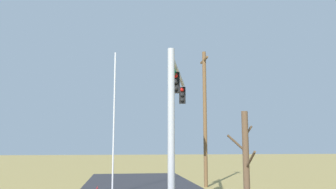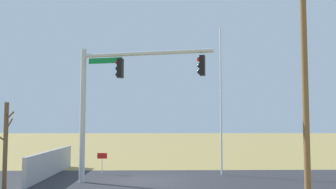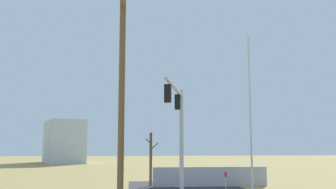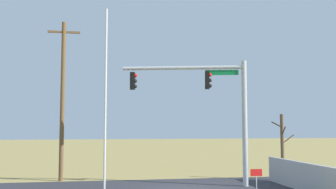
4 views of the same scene
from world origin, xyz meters
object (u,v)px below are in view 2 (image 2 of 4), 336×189
at_px(bare_tree, 5,144).
at_px(open_sign, 102,158).
at_px(utility_pole, 305,76).
at_px(signal_mast, 116,88).
at_px(flagpole, 221,101).

bearing_deg(bare_tree, open_sign, -127.55).
xyz_separation_m(utility_pole, open_sign, (9.29, -6.67, -3.98)).
xyz_separation_m(signal_mast, bare_tree, (4.75, 1.45, -2.67)).
distance_m(bare_tree, open_sign, 6.06).
relative_size(signal_mast, open_sign, 5.51).
bearing_deg(flagpole, signal_mast, 26.25).
height_order(flagpole, bare_tree, flagpole).
xyz_separation_m(utility_pole, bare_tree, (12.92, -1.94, -2.87)).
bearing_deg(bare_tree, signal_mast, -163.06).
bearing_deg(utility_pole, flagpole, -68.61).
bearing_deg(flagpole, open_sign, -3.72).
bearing_deg(signal_mast, utility_pole, 157.45).
bearing_deg(bare_tree, flagpole, -157.82).
bearing_deg(signal_mast, open_sign, -71.06).
relative_size(utility_pole, bare_tree, 2.41).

